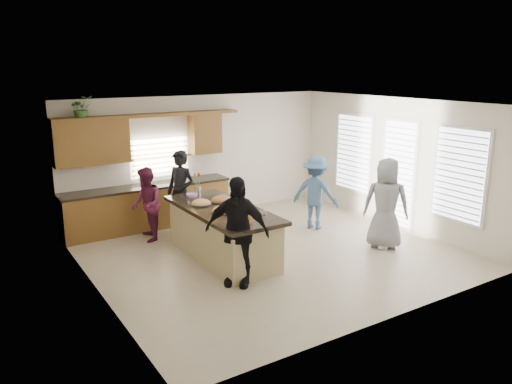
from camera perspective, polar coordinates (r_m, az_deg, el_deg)
floor at (r=9.56m, az=1.83°, el=-6.91°), size 6.50×6.50×0.00m
room_shell at (r=9.05m, az=1.92°, el=4.39°), size 6.52×6.02×2.81m
back_cabinetry at (r=11.00m, az=-12.59°, el=0.58°), size 4.08×0.66×2.46m
right_wall_glazing at (r=11.16m, az=16.11°, el=2.82°), size 0.06×4.00×2.25m
island at (r=9.20m, az=-3.84°, el=-4.80°), size 1.16×2.70×0.95m
platter_front at (r=8.76m, az=-3.72°, el=-2.17°), size 0.46×0.46×0.18m
platter_mid at (r=9.44m, az=-3.92°, el=-0.96°), size 0.44×0.44×0.18m
platter_back at (r=9.26m, az=-6.26°, el=-1.32°), size 0.39×0.39×0.16m
salad_bowl at (r=8.21m, az=-1.78°, el=-2.87°), size 0.39×0.39×0.15m
clear_cup at (r=8.56m, az=0.95°, el=-2.43°), size 0.08×0.08×0.09m
plate_stack at (r=9.92m, az=-7.32°, el=-0.33°), size 0.21×0.21×0.04m
flower_vase at (r=9.91m, az=-6.68°, el=0.99°), size 0.14×0.14×0.45m
potted_plant at (r=10.49m, az=-19.34°, el=9.04°), size 0.48×0.43×0.48m
woman_left_back at (r=10.44m, az=-8.60°, el=-0.11°), size 0.69×0.77×1.77m
woman_left_mid at (r=10.21m, az=-12.41°, el=-1.41°), size 0.72×0.84×1.50m
woman_left_front at (r=7.94m, az=-2.21°, el=-4.53°), size 1.04×1.07×1.79m
woman_right_back at (r=10.80m, az=6.83°, el=-0.08°), size 1.05×1.18×1.59m
woman_right_front at (r=9.88m, az=14.63°, el=-1.26°), size 0.99×1.02×1.77m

